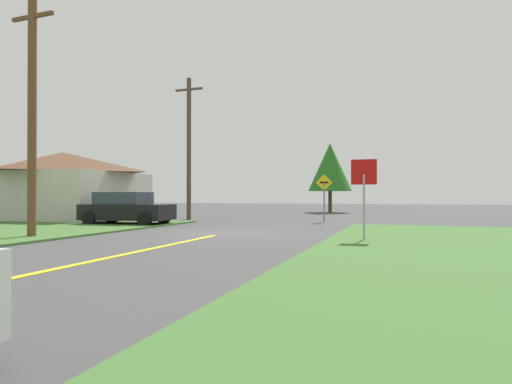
% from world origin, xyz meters
% --- Properties ---
extents(ground_plane, '(120.00, 120.00, 0.00)m').
position_xyz_m(ground_plane, '(0.00, 0.00, 0.00)').
color(ground_plane, '#414141').
extents(lane_stripe_center, '(0.20, 14.00, 0.01)m').
position_xyz_m(lane_stripe_center, '(0.00, -8.00, 0.01)').
color(lane_stripe_center, yellow).
rests_on(lane_stripe_center, ground).
extents(stop_sign, '(0.79, 0.07, 2.59)m').
position_xyz_m(stop_sign, '(5.35, -1.60, 1.83)').
color(stop_sign, '#9EA0A8').
rests_on(stop_sign, ground).
extents(parked_car_near_building, '(4.49, 2.32, 1.62)m').
position_xyz_m(parked_car_near_building, '(-6.53, 3.02, 0.81)').
color(parked_car_near_building, black).
rests_on(parked_car_near_building, ground).
extents(utility_pole_near, '(1.80, 0.29, 8.23)m').
position_xyz_m(utility_pole_near, '(-5.49, -3.89, 4.24)').
color(utility_pole_near, brown).
rests_on(utility_pole_near, ground).
extents(utility_pole_mid, '(1.80, 0.26, 8.48)m').
position_xyz_m(utility_pole_mid, '(-5.72, 8.17, 4.39)').
color(utility_pole_mid, brown).
rests_on(utility_pole_mid, ground).
extents(direction_sign, '(0.90, 0.16, 2.61)m').
position_xyz_m(direction_sign, '(2.37, 8.34, 1.63)').
color(direction_sign, slate).
rests_on(direction_sign, ground).
extents(oak_tree_left, '(3.67, 3.67, 5.87)m').
position_xyz_m(oak_tree_left, '(0.51, 21.90, 3.84)').
color(oak_tree_left, brown).
rests_on(oak_tree_left, ground).
extents(barn, '(8.46, 7.61, 4.09)m').
position_xyz_m(barn, '(-13.24, 6.14, 2.04)').
color(barn, beige).
rests_on(barn, ground).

